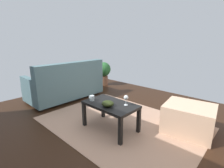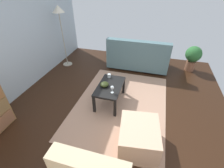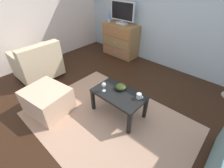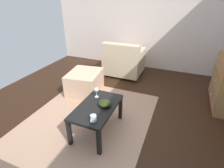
{
  "view_description": "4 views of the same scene",
  "coord_description": "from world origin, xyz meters",
  "px_view_note": "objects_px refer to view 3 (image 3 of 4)",
  "views": [
    {
      "loc": [
        -1.45,
        1.79,
        1.39
      ],
      "look_at": [
        0.22,
        -0.01,
        0.73
      ],
      "focal_mm": 26.47,
      "sensor_mm": 36.0,
      "label": 1
    },
    {
      "loc": [
        -2.4,
        -0.74,
        2.34
      ],
      "look_at": [
        -0.09,
        -0.08,
        0.69
      ],
      "focal_mm": 25.55,
      "sensor_mm": 36.0,
      "label": 2
    },
    {
      "loc": [
        1.41,
        -1.46,
        2.0
      ],
      "look_at": [
        0.21,
        -0.13,
        0.72
      ],
      "focal_mm": 25.05,
      "sensor_mm": 36.0,
      "label": 3
    },
    {
      "loc": [
        2.0,
        1.02,
        1.84
      ],
      "look_at": [
        -0.1,
        0.16,
        0.66
      ],
      "focal_mm": 28.13,
      "sensor_mm": 36.0,
      "label": 4
    }
  ],
  "objects_px": {
    "lava_lamp": "(109,16)",
    "wine_glass": "(104,85)",
    "armchair": "(38,64)",
    "tv": "(122,12)",
    "bowl_decorative": "(121,87)",
    "ottoman": "(48,100)",
    "dresser": "(120,40)",
    "mug": "(139,96)",
    "coffee_table": "(119,96)"
  },
  "relations": [
    {
      "from": "dresser",
      "to": "armchair",
      "type": "bearing_deg",
      "value": -105.2
    },
    {
      "from": "wine_glass",
      "to": "armchair",
      "type": "bearing_deg",
      "value": -173.73
    },
    {
      "from": "dresser",
      "to": "mug",
      "type": "xyz_separation_m",
      "value": [
        1.8,
        -1.74,
        0.04
      ]
    },
    {
      "from": "coffee_table",
      "to": "ottoman",
      "type": "relative_size",
      "value": 1.2
    },
    {
      "from": "dresser",
      "to": "tv",
      "type": "distance_m",
      "value": 0.73
    },
    {
      "from": "dresser",
      "to": "armchair",
      "type": "relative_size",
      "value": 1.12
    },
    {
      "from": "coffee_table",
      "to": "armchair",
      "type": "bearing_deg",
      "value": -171.36
    },
    {
      "from": "wine_glass",
      "to": "mug",
      "type": "height_order",
      "value": "wine_glass"
    },
    {
      "from": "coffee_table",
      "to": "armchair",
      "type": "xyz_separation_m",
      "value": [
        -2.08,
        -0.32,
        -0.03
      ]
    },
    {
      "from": "armchair",
      "to": "lava_lamp",
      "type": "bearing_deg",
      "value": 84.66
    },
    {
      "from": "dresser",
      "to": "wine_glass",
      "type": "distance_m",
      "value": 2.34
    },
    {
      "from": "wine_glass",
      "to": "armchair",
      "type": "xyz_separation_m",
      "value": [
        -1.86,
        -0.2,
        -0.21
      ]
    },
    {
      "from": "bowl_decorative",
      "to": "mug",
      "type": "bearing_deg",
      "value": 0.88
    },
    {
      "from": "bowl_decorative",
      "to": "lava_lamp",
      "type": "bearing_deg",
      "value": 137.12
    },
    {
      "from": "tv",
      "to": "lava_lamp",
      "type": "bearing_deg",
      "value": -170.63
    },
    {
      "from": "lava_lamp",
      "to": "mug",
      "type": "distance_m",
      "value": 2.82
    },
    {
      "from": "lava_lamp",
      "to": "ottoman",
      "type": "height_order",
      "value": "lava_lamp"
    },
    {
      "from": "mug",
      "to": "wine_glass",
      "type": "bearing_deg",
      "value": -157.1
    },
    {
      "from": "lava_lamp",
      "to": "mug",
      "type": "xyz_separation_m",
      "value": [
        2.19,
        -1.7,
        -0.55
      ]
    },
    {
      "from": "mug",
      "to": "bowl_decorative",
      "type": "distance_m",
      "value": 0.36
    },
    {
      "from": "tv",
      "to": "bowl_decorative",
      "type": "height_order",
      "value": "tv"
    },
    {
      "from": "wine_glass",
      "to": "mug",
      "type": "relative_size",
      "value": 1.38
    },
    {
      "from": "tv",
      "to": "bowl_decorative",
      "type": "bearing_deg",
      "value": -51.15
    },
    {
      "from": "wine_glass",
      "to": "armchair",
      "type": "height_order",
      "value": "armchair"
    },
    {
      "from": "coffee_table",
      "to": "mug",
      "type": "relative_size",
      "value": 7.37
    },
    {
      "from": "dresser",
      "to": "armchair",
      "type": "distance_m",
      "value": 2.25
    },
    {
      "from": "tv",
      "to": "bowl_decorative",
      "type": "relative_size",
      "value": 3.95
    },
    {
      "from": "wine_glass",
      "to": "bowl_decorative",
      "type": "bearing_deg",
      "value": 51.78
    },
    {
      "from": "coffee_table",
      "to": "armchair",
      "type": "relative_size",
      "value": 0.96
    },
    {
      "from": "dresser",
      "to": "tv",
      "type": "bearing_deg",
      "value": 53.87
    },
    {
      "from": "dresser",
      "to": "ottoman",
      "type": "height_order",
      "value": "dresser"
    },
    {
      "from": "mug",
      "to": "dresser",
      "type": "bearing_deg",
      "value": 135.94
    },
    {
      "from": "lava_lamp",
      "to": "wine_glass",
      "type": "xyz_separation_m",
      "value": [
        1.66,
        -1.92,
        -0.48
      ]
    },
    {
      "from": "ottoman",
      "to": "tv",
      "type": "bearing_deg",
      "value": 101.42
    },
    {
      "from": "bowl_decorative",
      "to": "armchair",
      "type": "bearing_deg",
      "value": -168.29
    },
    {
      "from": "tv",
      "to": "coffee_table",
      "type": "distance_m",
      "value": 2.51
    },
    {
      "from": "lava_lamp",
      "to": "wine_glass",
      "type": "relative_size",
      "value": 2.1
    },
    {
      "from": "mug",
      "to": "tv",
      "type": "bearing_deg",
      "value": 135.27
    },
    {
      "from": "lava_lamp",
      "to": "wine_glass",
      "type": "distance_m",
      "value": 2.58
    },
    {
      "from": "bowl_decorative",
      "to": "ottoman",
      "type": "distance_m",
      "value": 1.27
    },
    {
      "from": "wine_glass",
      "to": "bowl_decorative",
      "type": "xyz_separation_m",
      "value": [
        0.17,
        0.22,
        -0.08
      ]
    },
    {
      "from": "mug",
      "to": "bowl_decorative",
      "type": "bearing_deg",
      "value": -179.12
    },
    {
      "from": "lava_lamp",
      "to": "bowl_decorative",
      "type": "distance_m",
      "value": 2.56
    },
    {
      "from": "dresser",
      "to": "bowl_decorative",
      "type": "distance_m",
      "value": 2.26
    },
    {
      "from": "dresser",
      "to": "ottoman",
      "type": "distance_m",
      "value": 2.67
    },
    {
      "from": "lava_lamp",
      "to": "mug",
      "type": "bearing_deg",
      "value": -37.79
    },
    {
      "from": "tv",
      "to": "wine_glass",
      "type": "height_order",
      "value": "tv"
    },
    {
      "from": "wine_glass",
      "to": "ottoman",
      "type": "bearing_deg",
      "value": -138.27
    },
    {
      "from": "tv",
      "to": "wine_glass",
      "type": "bearing_deg",
      "value": -57.72
    },
    {
      "from": "armchair",
      "to": "bowl_decorative",
      "type": "bearing_deg",
      "value": 11.71
    }
  ]
}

